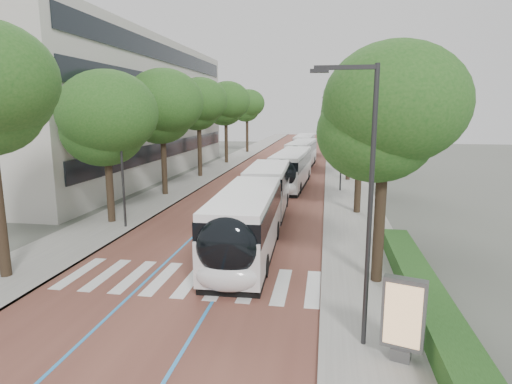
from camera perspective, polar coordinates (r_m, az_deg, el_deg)
ground at (r=17.38m, az=-10.33°, el=-12.75°), size 160.00×160.00×0.00m
road at (r=55.66m, az=3.60°, el=3.71°), size 11.00×140.00×0.02m
sidewalk_left at (r=56.89m, az=-3.95°, el=3.91°), size 4.00×140.00×0.12m
sidewalk_right at (r=55.41m, az=11.36°, el=3.54°), size 4.00×140.00×0.12m
kerb_left at (r=56.49m, az=-2.07°, el=3.88°), size 0.20×140.00×0.14m
kerb_right at (r=55.37m, az=9.39°, el=3.60°), size 0.20×140.00×0.14m
zebra_crossing at (r=18.18m, az=-8.65°, el=-11.52°), size 10.55×3.60×0.01m
lane_line_left at (r=55.84m, az=1.97°, el=3.76°), size 0.12×126.00×0.01m
lane_line_right at (r=55.52m, az=5.25°, el=3.68°), size 0.12×126.00×0.01m
office_building at (r=49.71m, az=-21.19°, el=10.24°), size 18.11×40.00×14.00m
hedge at (r=16.64m, az=21.45°, el=-12.51°), size 1.20×14.00×0.80m
streetlight_near at (r=12.18m, az=14.27°, el=0.65°), size 1.82×0.20×8.00m
streetlight_far at (r=37.02m, az=11.12°, el=7.42°), size 1.82×0.20×8.00m
lamp_post_left at (r=25.89m, az=-17.47°, el=4.17°), size 0.14×0.14×8.00m
trees_left at (r=41.49m, az=-9.11°, el=10.93°), size 6.15×60.23×9.99m
trees_right at (r=36.86m, az=12.92°, el=9.72°), size 5.83×47.40×8.95m
lead_bus at (r=23.82m, az=0.13°, el=-1.95°), size 3.06×18.46×3.20m
bus_queued_0 at (r=39.12m, az=4.71°, el=3.06°), size 3.11×12.50×3.20m
bus_queued_1 at (r=52.22m, az=6.04°, el=4.98°), size 3.28×12.53×3.20m
bus_queued_2 at (r=65.21m, az=6.45°, el=6.14°), size 2.79×12.45×3.20m
ad_panel at (r=12.75m, az=19.04°, el=-15.55°), size 1.18×0.64×2.37m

